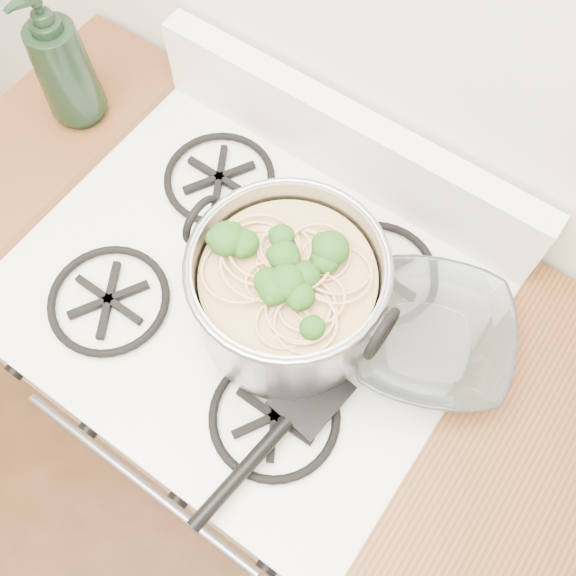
# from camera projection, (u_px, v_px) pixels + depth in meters

# --- Properties ---
(gas_range) EXTENTS (0.76, 0.66, 0.92)m
(gas_range) POSITION_uv_depth(u_px,v_px,m) (256.00, 375.00, 1.50)
(gas_range) COLOR white
(gas_range) RESTS_ON ground
(counter_left) EXTENTS (0.25, 0.65, 0.92)m
(counter_left) POSITION_uv_depth(u_px,v_px,m) (95.00, 260.00, 1.61)
(counter_left) COLOR silver
(counter_left) RESTS_ON ground
(stock_pot) EXTENTS (0.32, 0.29, 0.20)m
(stock_pot) POSITION_uv_depth(u_px,v_px,m) (288.00, 293.00, 0.95)
(stock_pot) COLOR gray
(stock_pot) RESTS_ON gas_range
(spatula) EXTENTS (0.32, 0.34, 0.02)m
(spatula) POSITION_uv_depth(u_px,v_px,m) (312.00, 394.00, 0.97)
(spatula) COLOR black
(spatula) RESTS_ON gas_range
(glass_bowl) EXTENTS (0.13, 0.13, 0.02)m
(glass_bowl) POSITION_uv_depth(u_px,v_px,m) (429.00, 340.00, 1.01)
(glass_bowl) COLOR white
(glass_bowl) RESTS_ON gas_range
(bottle) EXTENTS (0.11, 0.11, 0.28)m
(bottle) POSITION_uv_depth(u_px,v_px,m) (60.00, 58.00, 1.10)
(bottle) COLOR black
(bottle) RESTS_ON counter_left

